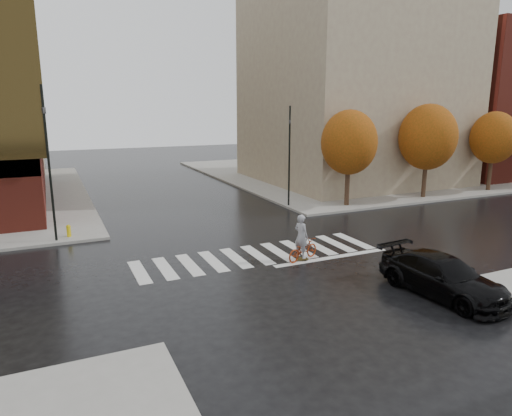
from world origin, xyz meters
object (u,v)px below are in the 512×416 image
at_px(sedan, 442,276).
at_px(traffic_light_nw, 48,153).
at_px(fire_hydrant, 69,230).
at_px(cyclist, 302,245).
at_px(traffic_light_ne, 289,151).

bearing_deg(sedan, traffic_light_nw, 128.86).
bearing_deg(traffic_light_nw, fire_hydrant, 120.18).
relative_size(cyclist, traffic_light_ne, 0.32).
relative_size(cyclist, fire_hydrant, 3.32).
bearing_deg(traffic_light_nw, traffic_light_ne, 93.45).
relative_size(traffic_light_nw, traffic_light_ne, 1.15).
height_order(sedan, fire_hydrant, sedan).
bearing_deg(sedan, fire_hydrant, 126.45).
height_order(cyclist, traffic_light_ne, traffic_light_ne).
distance_m(cyclist, traffic_light_ne, 11.52).
xyz_separation_m(sedan, traffic_light_nw, (-12.85, 13.08, 3.87)).
height_order(traffic_light_nw, traffic_light_ne, traffic_light_nw).
bearing_deg(cyclist, traffic_light_nw, 33.54).
height_order(sedan, traffic_light_nw, traffic_light_nw).
relative_size(traffic_light_nw, fire_hydrant, 11.99).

